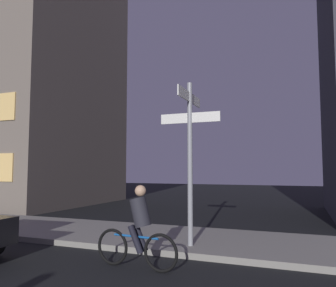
{
  "coord_description": "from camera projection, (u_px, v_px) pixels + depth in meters",
  "views": [
    {
      "loc": [
        2.66,
        -1.57,
        1.92
      ],
      "look_at": [
        -0.2,
        5.67,
        2.53
      ],
      "focal_mm": 35.24,
      "sensor_mm": 36.0,
      "label": 1
    }
  ],
  "objects": [
    {
      "name": "cyclist",
      "position": [
        138.0,
        230.0,
        6.41
      ],
      "size": [
        1.82,
        0.36,
        1.61
      ],
      "color": "black",
      "rests_on": "ground_plane"
    },
    {
      "name": "sidewalk_kerb",
      "position": [
        191.0,
        240.0,
        8.62
      ],
      "size": [
        40.0,
        3.13,
        0.14
      ],
      "primitive_type": "cube",
      "color": "gray",
      "rests_on": "ground_plane"
    },
    {
      "name": "signpost",
      "position": [
        190.0,
        146.0,
        7.88
      ],
      "size": [
        1.49,
        1.68,
        3.87
      ],
      "color": "gray",
      "rests_on": "sidewalk_kerb"
    },
    {
      "name": "building_left_block",
      "position": [
        21.0,
        67.0,
        19.68
      ],
      "size": [
        9.81,
        8.4,
        16.07
      ],
      "color": "#6B6056",
      "rests_on": "ground_plane"
    }
  ]
}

